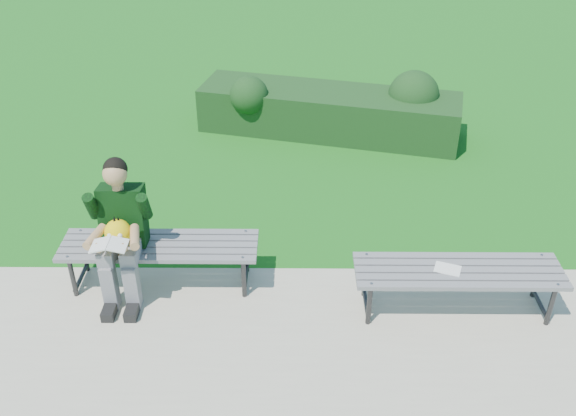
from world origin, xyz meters
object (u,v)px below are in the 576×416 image
object	(u,v)px
hedge	(335,109)
seated_boy	(120,227)
bench_left	(160,249)
paper_sheet	(448,269)
bench_right	(458,274)

from	to	relation	value
hedge	seated_boy	xyz separation A→B (m)	(-2.10, -3.47, 0.36)
bench_left	paper_sheet	world-z (taller)	bench_left
seated_boy	paper_sheet	bearing A→B (deg)	-5.30
hedge	bench_left	size ratio (longest dim) A/B	2.02
hedge	paper_sheet	world-z (taller)	hedge
hedge	seated_boy	world-z (taller)	seated_boy
bench_right	paper_sheet	distance (m)	0.12
bench_right	seated_boy	xyz separation A→B (m)	(-2.96, 0.27, 0.30)
seated_boy	paper_sheet	size ratio (longest dim) A/B	5.03
seated_boy	paper_sheet	xyz separation A→B (m)	(2.86, -0.27, -0.24)
hedge	bench_right	world-z (taller)	hedge
bench_left	paper_sheet	bearing A→B (deg)	-7.98
bench_left	bench_right	bearing A→B (deg)	-7.68
paper_sheet	seated_boy	bearing A→B (deg)	174.70
bench_right	seated_boy	size ratio (longest dim) A/B	1.37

